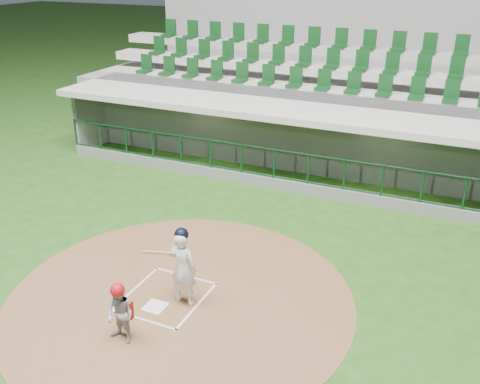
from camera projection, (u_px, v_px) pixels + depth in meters
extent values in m
plane|color=#204915|center=(173.00, 289.00, 11.40)|extent=(120.00, 120.00, 0.00)
cylinder|color=brown|center=(181.00, 298.00, 11.12)|extent=(7.20, 7.20, 0.01)
cube|color=white|center=(155.00, 307.00, 10.81)|extent=(0.43, 0.43, 0.02)
cube|color=white|center=(136.00, 288.00, 11.42)|extent=(0.05, 1.80, 0.01)
cube|color=white|center=(197.00, 305.00, 10.86)|extent=(0.05, 1.80, 0.01)
cube|color=silver|center=(186.00, 276.00, 11.85)|extent=(1.55, 0.05, 0.01)
cube|color=silver|center=(143.00, 319.00, 10.43)|extent=(1.55, 0.05, 0.01)
cube|color=slate|center=(290.00, 187.00, 17.87)|extent=(15.00, 3.00, 0.10)
cube|color=gray|center=(306.00, 133.00, 18.63)|extent=(15.00, 0.20, 2.70)
cube|color=#A9A696|center=(306.00, 127.00, 18.43)|extent=(13.50, 0.04, 0.90)
cube|color=gray|center=(103.00, 120.00, 20.12)|extent=(0.20, 3.00, 2.70)
cube|color=#B0AB9F|center=(290.00, 105.00, 16.51)|extent=(15.40, 3.50, 0.20)
cube|color=slate|center=(273.00, 184.00, 16.29)|extent=(15.00, 0.15, 0.40)
cube|color=black|center=(275.00, 134.00, 15.66)|extent=(15.00, 0.01, 0.95)
cube|color=brown|center=(300.00, 168.00, 18.63)|extent=(12.75, 0.40, 0.45)
cube|color=white|center=(208.00, 97.00, 17.90)|extent=(1.30, 0.35, 0.04)
cube|color=white|center=(390.00, 118.00, 15.64)|extent=(1.30, 0.35, 0.04)
imported|color=maroon|center=(176.00, 137.00, 19.86)|extent=(1.23, 0.91, 1.70)
imported|color=#A2111C|center=(266.00, 153.00, 18.39)|extent=(0.98, 0.49, 1.62)
imported|color=#B21317|center=(362.00, 165.00, 17.29)|extent=(0.84, 0.59, 1.63)
imported|color=#A11211|center=(456.00, 178.00, 16.16)|extent=(1.63, 0.62, 1.72)
cube|color=gray|center=(320.00, 113.00, 19.89)|extent=(17.00, 6.50, 2.50)
cube|color=#A6A296|center=(310.00, 91.00, 18.17)|extent=(16.60, 0.95, 0.30)
cube|color=#ACA69B|center=(319.00, 70.00, 18.74)|extent=(16.60, 0.95, 0.30)
cube|color=gray|center=(327.00, 50.00, 19.31)|extent=(16.60, 0.95, 0.30)
cube|color=slate|center=(345.00, 61.00, 22.12)|extent=(17.00, 0.25, 5.05)
imported|color=silver|center=(183.00, 268.00, 10.63)|extent=(0.62, 0.43, 1.63)
sphere|color=black|center=(181.00, 235.00, 10.33)|extent=(0.28, 0.28, 0.28)
cylinder|color=tan|center=(164.00, 253.00, 10.35)|extent=(0.58, 0.79, 0.39)
imported|color=#99999F|center=(120.00, 315.00, 9.64)|extent=(0.63, 0.53, 1.16)
sphere|color=#AD1216|center=(117.00, 290.00, 9.42)|extent=(0.26, 0.26, 0.26)
cube|color=maroon|center=(125.00, 309.00, 9.75)|extent=(0.32, 0.10, 0.35)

